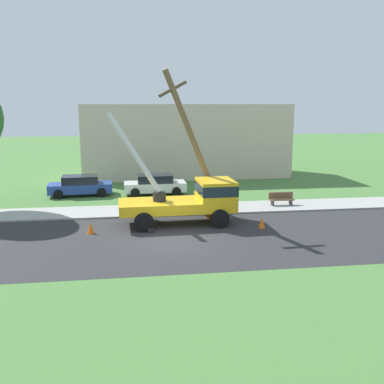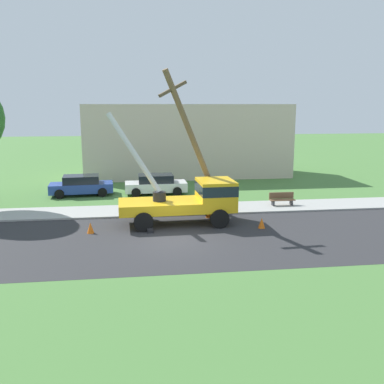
{
  "view_description": "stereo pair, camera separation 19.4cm",
  "coord_description": "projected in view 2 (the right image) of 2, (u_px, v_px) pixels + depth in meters",
  "views": [
    {
      "loc": [
        -2.01,
        -19.81,
        6.36
      ],
      "look_at": [
        1.26,
        3.14,
        1.67
      ],
      "focal_mm": 40.47,
      "sensor_mm": 36.0,
      "label": 1
    },
    {
      "loc": [
        -1.82,
        -19.84,
        6.36
      ],
      "look_at": [
        1.26,
        3.14,
        1.67
      ],
      "focal_mm": 40.47,
      "sensor_mm": 36.0,
      "label": 2
    }
  ],
  "objects": [
    {
      "name": "traffic_cone_behind",
      "position": [
        90.0,
        228.0,
        21.73
      ],
      "size": [
        0.36,
        0.36,
        0.56
      ],
      "primitive_type": "cone",
      "color": "orange",
      "rests_on": "ground"
    },
    {
      "name": "traffic_cone_ahead",
      "position": [
        262.0,
        223.0,
        22.62
      ],
      "size": [
        0.36,
        0.36,
        0.56
      ],
      "primitive_type": "cone",
      "color": "orange",
      "rests_on": "ground"
    },
    {
      "name": "parked_sedan_white",
      "position": [
        156.0,
        184.0,
        31.2
      ],
      "size": [
        4.43,
        2.07,
        1.42
      ],
      "color": "silver",
      "rests_on": "ground"
    },
    {
      "name": "road_asphalt",
      "position": [
        175.0,
        239.0,
        20.77
      ],
      "size": [
        80.0,
        8.79,
        0.01
      ],
      "primitive_type": "cube",
      "color": "#2B2B2D",
      "rests_on": "ground"
    },
    {
      "name": "parked_sedan_blue",
      "position": [
        81.0,
        185.0,
        30.8
      ],
      "size": [
        4.52,
        2.23,
        1.42
      ],
      "color": "#263F99",
      "rests_on": "ground"
    },
    {
      "name": "leaning_utility_pole",
      "position": [
        195.0,
        144.0,
        24.08
      ],
      "size": [
        4.04,
        2.08,
        8.29
      ],
      "color": "brown",
      "rests_on": "ground"
    },
    {
      "name": "ground_plane",
      "position": [
        160.0,
        191.0,
        32.43
      ],
      "size": [
        120.0,
        120.0,
        0.0
      ],
      "primitive_type": "plane",
      "color": "#477538"
    },
    {
      "name": "park_bench",
      "position": [
        282.0,
        199.0,
        27.38
      ],
      "size": [
        1.6,
        0.45,
        0.9
      ],
      "color": "brown",
      "rests_on": "ground"
    },
    {
      "name": "traffic_cone_curbside",
      "position": [
        209.0,
        213.0,
        24.75
      ],
      "size": [
        0.36,
        0.36,
        0.56
      ],
      "primitive_type": "cone",
      "color": "orange",
      "rests_on": "ground"
    },
    {
      "name": "lowrise_building_backdrop",
      "position": [
        187.0,
        140.0,
        39.11
      ],
      "size": [
        18.0,
        6.0,
        6.4
      ],
      "primitive_type": "cube",
      "color": "beige",
      "rests_on": "ground"
    },
    {
      "name": "sidewalk_strip",
      "position": [
        166.0,
        210.0,
        26.44
      ],
      "size": [
        80.0,
        2.89,
        0.1
      ],
      "primitive_type": "cube",
      "color": "#9E9E99",
      "rests_on": "ground"
    },
    {
      "name": "utility_truck",
      "position": [
        192.0,
        198.0,
        23.41
      ],
      "size": [
        6.84,
        3.21,
        5.98
      ],
      "color": "gold",
      "rests_on": "ground"
    }
  ]
}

